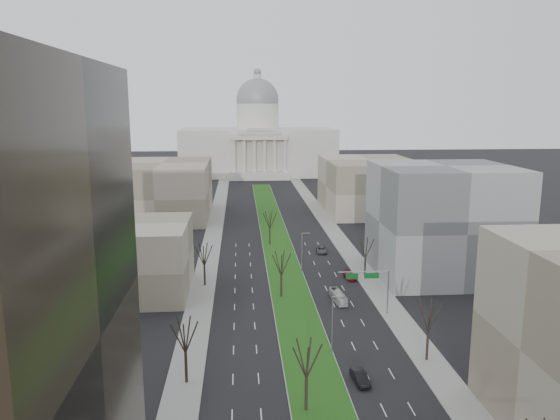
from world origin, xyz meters
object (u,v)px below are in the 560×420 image
car_red (350,276)px  box_van (338,297)px  car_black (360,377)px  car_grey_far (322,250)px

car_red → box_van: 14.29m
car_black → car_red: car_black is taller
car_red → car_black: bearing=-104.7°
car_black → car_red: size_ratio=0.94×
car_red → car_grey_far: (-2.92, 21.19, -0.00)m
car_red → car_grey_far: 21.39m
car_black → car_red: bearing=75.1°
car_grey_far → box_van: size_ratio=0.72×
car_red → car_grey_far: size_ratio=0.96×
box_van → car_red: bearing=63.9°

